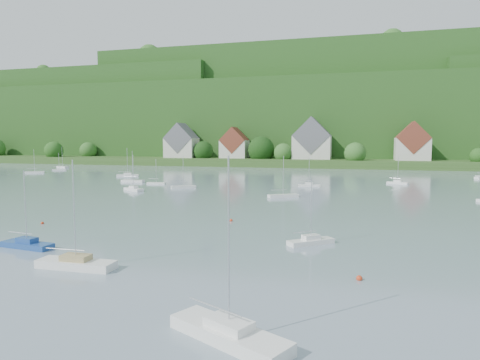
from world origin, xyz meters
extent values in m
cube|color=#30511E|center=(0.00, 200.00, 1.50)|extent=(600.00, 60.00, 3.00)
cube|color=#1D4516|center=(0.00, 275.00, 20.00)|extent=(620.00, 160.00, 40.00)
cube|color=#1D4516|center=(-150.00, 260.00, 24.00)|extent=(200.00, 120.00, 52.00)
cube|color=#1D4516|center=(10.00, 270.00, 28.00)|extent=(240.00, 130.00, 60.00)
sphere|color=#2C5A21|center=(-108.08, 191.48, 5.80)|extent=(8.61, 8.61, 8.61)
sphere|color=#235118|center=(-119.76, 180.47, 5.94)|extent=(9.03, 9.03, 9.03)
sphere|color=#2C5A21|center=(-6.80, 183.88, 5.66)|extent=(8.19, 8.19, 8.19)
sphere|color=#2C5A21|center=(-51.96, 186.07, 5.11)|extent=(6.49, 6.49, 6.49)
sphere|color=#2C5A21|center=(46.85, 192.08, 6.95)|extent=(12.16, 12.16, 12.16)
sphere|color=#2C5A21|center=(22.99, 179.93, 5.84)|extent=(8.73, 8.73, 8.73)
sphere|color=black|center=(-43.87, 185.86, 6.03)|extent=(9.32, 9.32, 9.32)
sphere|color=#235118|center=(67.84, 181.69, 5.03)|extent=(6.24, 6.24, 6.24)
sphere|color=black|center=(-17.00, 186.36, 6.87)|extent=(11.92, 11.92, 11.92)
sphere|color=#2C5A21|center=(-119.71, 228.54, 51.84)|extent=(10.52, 10.52, 10.52)
sphere|color=#235118|center=(-84.27, 263.14, 51.80)|extent=(10.29, 10.29, 10.29)
sphere|color=black|center=(-190.36, 258.01, 51.80)|extent=(10.31, 10.31, 10.31)
sphere|color=black|center=(-175.19, 233.35, 51.42)|extent=(8.14, 8.14, 8.14)
sphere|color=#2C5A21|center=(-177.57, 262.59, 51.25)|extent=(7.15, 7.15, 7.15)
sphere|color=black|center=(-68.16, 251.39, 51.26)|extent=(7.18, 7.18, 7.18)
sphere|color=#2C5A21|center=(-157.98, 221.69, 51.56)|extent=(8.89, 8.89, 8.89)
sphere|color=black|center=(-193.31, 253.95, 51.74)|extent=(9.97, 9.97, 9.97)
sphere|color=#235118|center=(39.50, 255.03, 60.25)|extent=(12.83, 12.83, 12.83)
sphere|color=#2C5A21|center=(-39.93, 242.18, 59.43)|extent=(8.18, 8.18, 8.18)
sphere|color=#235118|center=(1.11, 279.65, 60.23)|extent=(12.73, 12.73, 12.73)
sphere|color=#235118|center=(60.71, 274.89, 60.56)|extent=(14.65, 14.65, 14.65)
sphere|color=#2C5A21|center=(39.25, 231.29, 60.09)|extent=(11.95, 11.95, 11.95)
sphere|color=#2C5A21|center=(-47.14, 274.29, 59.24)|extent=(7.07, 7.07, 7.07)
sphere|color=black|center=(-3.47, 243.31, 59.44)|extent=(8.21, 8.21, 8.21)
sphere|color=#2C5A21|center=(-22.82, 267.10, 60.14)|extent=(12.24, 12.24, 12.24)
sphere|color=#2C5A21|center=(-95.50, 235.90, 60.39)|extent=(13.65, 13.65, 13.65)
sphere|color=#235118|center=(78.67, 255.82, 47.71)|extent=(9.78, 9.78, 9.78)
sphere|color=#235118|center=(-39.98, 262.14, 42.10)|extent=(12.01, 12.01, 12.01)
sphere|color=black|center=(-3.70, 272.21, 42.75)|extent=(15.72, 15.72, 15.72)
sphere|color=#235118|center=(10.88, 267.92, 41.84)|extent=(10.54, 10.54, 10.54)
sphere|color=#235118|center=(-193.30, 298.62, 41.43)|extent=(8.18, 8.18, 8.18)
sphere|color=black|center=(-175.91, 289.59, 41.53)|extent=(8.74, 8.74, 8.74)
sphere|color=black|center=(-191.77, 268.51, 42.69)|extent=(15.38, 15.38, 15.38)
cube|color=beige|center=(-55.00, 187.00, 7.50)|extent=(14.00, 10.00, 9.00)
cube|color=#5D5C64|center=(-55.00, 187.00, 12.00)|extent=(14.00, 10.40, 14.00)
cube|color=beige|center=(-30.00, 189.00, 7.00)|extent=(12.00, 9.00, 8.00)
cube|color=brown|center=(-30.00, 189.00, 11.00)|extent=(12.00, 9.36, 12.00)
cube|color=beige|center=(5.00, 188.00, 8.00)|extent=(16.00, 11.00, 10.00)
cube|color=#5D5C64|center=(5.00, 188.00, 13.00)|extent=(16.00, 11.44, 16.00)
cube|color=beige|center=(45.00, 186.00, 7.50)|extent=(13.00, 10.00, 9.00)
cube|color=brown|center=(45.00, 186.00, 12.00)|extent=(13.00, 10.40, 13.00)
cube|color=#204891|center=(-8.80, 38.47, 0.29)|extent=(6.00, 2.30, 0.59)
cube|color=#204891|center=(-8.80, 38.47, 0.84)|extent=(2.17, 1.38, 0.50)
cylinder|color=silver|center=(-8.80, 38.47, 4.24)|extent=(0.10, 0.10, 7.32)
cylinder|color=silver|center=(-9.67, 38.57, 1.49)|extent=(3.21, 0.45, 0.08)
cube|color=white|center=(0.44, 33.80, 0.35)|extent=(6.95, 2.07, 0.69)
cube|color=tan|center=(0.44, 33.80, 0.94)|extent=(2.44, 1.40, 0.50)
cylinder|color=silver|center=(0.44, 33.80, 5.01)|extent=(0.10, 0.10, 8.64)
cylinder|color=silver|center=(-0.60, 33.78, 1.59)|extent=(3.80, 0.15, 0.08)
cube|color=white|center=(19.04, 47.65, 0.26)|extent=(4.90, 4.41, 0.52)
cube|color=white|center=(19.04, 47.65, 0.77)|extent=(2.04, 1.93, 0.50)
cylinder|color=silver|center=(19.04, 47.65, 3.74)|extent=(0.10, 0.10, 6.45)
cylinder|color=silver|center=(18.44, 47.16, 1.42)|extent=(2.24, 1.87, 0.08)
cube|color=white|center=(16.97, 24.47, 0.38)|extent=(7.67, 5.26, 0.75)
cube|color=white|center=(16.97, 24.47, 1.00)|extent=(3.01, 2.50, 0.50)
cylinder|color=silver|center=(16.97, 24.47, 5.45)|extent=(0.10, 0.10, 9.40)
cylinder|color=silver|center=(15.96, 24.98, 1.65)|extent=(3.73, 1.93, 0.08)
sphere|color=red|center=(23.92, 36.98, 0.00)|extent=(0.49, 0.49, 0.49)
sphere|color=red|center=(7.26, 57.70, 0.00)|extent=(0.44, 0.44, 0.44)
sphere|color=red|center=(-16.21, 49.44, 0.00)|extent=(0.39, 0.39, 0.39)
cube|color=white|center=(10.06, 83.67, 0.30)|extent=(5.90, 4.58, 0.59)
cylinder|color=silver|center=(10.06, 83.67, 4.30)|extent=(0.10, 0.10, 7.42)
cylinder|color=silver|center=(9.31, 83.19, 1.49)|extent=(2.80, 1.81, 0.08)
cube|color=white|center=(-43.76, 118.77, 0.32)|extent=(6.63, 4.26, 0.65)
cube|color=white|center=(-43.76, 118.77, 0.90)|extent=(2.58, 2.07, 0.50)
cylinder|color=silver|center=(-43.76, 118.77, 4.68)|extent=(0.10, 0.10, 8.06)
cylinder|color=silver|center=(-44.65, 118.38, 1.55)|extent=(3.28, 1.51, 0.08)
cube|color=white|center=(-81.40, 135.42, 0.24)|extent=(4.77, 3.48, 0.47)
cylinder|color=silver|center=(-81.40, 135.42, 3.43)|extent=(0.10, 0.10, 5.92)
cylinder|color=silver|center=(-82.01, 135.07, 1.37)|extent=(2.31, 1.35, 0.08)
cube|color=white|center=(-24.90, 100.07, 0.23)|extent=(4.78, 1.94, 0.46)
cylinder|color=silver|center=(-24.90, 100.07, 3.37)|extent=(0.10, 0.10, 5.81)
cylinder|color=silver|center=(-25.59, 99.97, 1.36)|extent=(2.54, 0.44, 0.08)
cube|color=white|center=(-14.80, 93.54, 0.28)|extent=(5.46, 4.51, 0.56)
cylinder|color=silver|center=(-14.80, 93.54, 4.05)|extent=(0.10, 0.10, 6.98)
cylinder|color=silver|center=(-15.48, 93.06, 1.46)|extent=(2.55, 1.85, 0.08)
cube|color=white|center=(12.76, 104.40, 0.26)|extent=(5.32, 2.61, 0.51)
cube|color=white|center=(12.76, 104.40, 0.76)|extent=(1.98, 1.40, 0.50)
cylinder|color=silver|center=(12.76, 104.40, 3.72)|extent=(0.10, 0.10, 6.41)
cylinder|color=silver|center=(12.01, 104.22, 1.41)|extent=(2.76, 0.74, 0.08)
cube|color=white|center=(-80.62, 122.20, 0.30)|extent=(5.97, 4.35, 0.59)
cylinder|color=silver|center=(-80.62, 122.20, 4.29)|extent=(0.10, 0.10, 7.40)
cylinder|color=silver|center=(-81.39, 121.76, 1.49)|extent=(2.88, 1.67, 0.08)
cube|color=white|center=(-33.05, 102.91, 0.31)|extent=(6.17, 1.92, 0.61)
cylinder|color=silver|center=(-33.05, 102.91, 4.43)|extent=(0.10, 0.10, 7.64)
cylinder|color=silver|center=(-33.97, 102.88, 1.51)|extent=(3.36, 0.19, 0.08)
cube|color=white|center=(-23.28, 85.90, 0.29)|extent=(5.87, 4.40, 0.59)
cube|color=white|center=(-23.28, 85.90, 0.84)|extent=(2.35, 2.03, 0.50)
cylinder|color=silver|center=(-23.28, 85.90, 4.24)|extent=(0.10, 0.10, 7.32)
cylinder|color=silver|center=(-24.04, 86.34, 1.49)|extent=(2.81, 1.71, 0.08)
cube|color=white|center=(33.68, 116.38, 0.26)|extent=(5.35, 3.33, 0.52)
cube|color=white|center=(33.68, 116.38, 0.77)|extent=(2.07, 1.63, 0.50)
cylinder|color=silver|center=(33.68, 116.38, 3.76)|extent=(0.10, 0.10, 6.48)
cylinder|color=silver|center=(32.96, 116.67, 1.42)|extent=(2.67, 1.17, 0.08)
cube|color=white|center=(-90.28, 148.71, 0.32)|extent=(6.52, 4.04, 0.63)
cylinder|color=silver|center=(-90.28, 148.71, 4.58)|extent=(0.10, 0.10, 7.90)
cylinder|color=silver|center=(-91.16, 149.07, 1.53)|extent=(3.25, 1.40, 0.08)
camera|label=1|loc=(23.45, 3.08, 10.95)|focal=31.85mm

